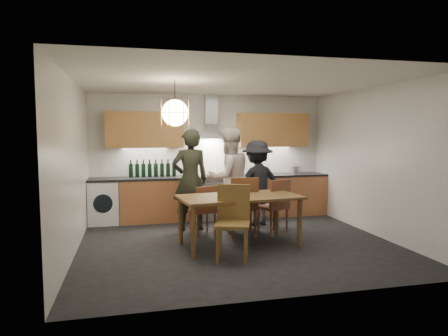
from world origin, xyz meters
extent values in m
plane|color=black|center=(0.00, 0.00, 0.00)|extent=(5.00, 5.00, 0.00)
cube|color=white|center=(0.00, 2.25, 1.30)|extent=(5.00, 0.02, 2.60)
cube|color=white|center=(0.00, -2.25, 1.30)|extent=(5.00, 0.02, 2.60)
cube|color=white|center=(-2.50, 0.00, 1.30)|extent=(0.02, 4.50, 2.60)
cube|color=white|center=(2.50, 0.00, 1.30)|extent=(0.02, 4.50, 2.60)
cube|color=white|center=(0.00, 0.00, 2.60)|extent=(5.00, 4.50, 0.02)
cube|color=#C37A4B|center=(-1.18, 1.95, 0.43)|extent=(1.45, 0.60, 0.86)
cube|color=#C37A4B|center=(1.48, 1.95, 0.43)|extent=(2.05, 0.60, 0.86)
cube|color=white|center=(-2.20, 1.95, 0.42)|extent=(0.58, 0.58, 0.85)
cube|color=black|center=(-1.48, 1.95, 0.88)|extent=(2.05, 0.62, 0.04)
cube|color=black|center=(1.48, 1.95, 0.88)|extent=(2.05, 0.62, 0.04)
cube|color=silver|center=(0.00, 1.95, 0.40)|extent=(0.90, 0.60, 0.80)
cube|color=black|center=(0.00, 1.66, 0.38)|extent=(0.78, 0.02, 0.42)
cube|color=slate|center=(0.00, 1.95, 0.84)|extent=(0.90, 0.60, 0.08)
cube|color=silver|center=(0.00, 1.69, 0.90)|extent=(0.90, 0.08, 0.04)
cube|color=tan|center=(-1.38, 2.08, 1.86)|extent=(1.55, 0.35, 0.72)
cube|color=tan|center=(1.38, 2.08, 1.86)|extent=(1.55, 0.35, 0.72)
cube|color=silver|center=(0.00, 2.12, 2.29)|extent=(0.26, 0.22, 0.62)
cylinder|color=black|center=(-1.00, -0.10, 2.35)|extent=(0.01, 0.01, 0.50)
sphere|color=#FFE0A5|center=(-1.00, -0.10, 2.10)|extent=(0.40, 0.40, 0.40)
torus|color=gold|center=(-1.00, -0.10, 2.10)|extent=(0.43, 0.43, 0.01)
cube|color=brown|center=(0.00, -0.16, 0.78)|extent=(2.00, 1.16, 0.04)
cylinder|color=brown|center=(-0.82, -0.64, 0.38)|extent=(0.07, 0.07, 0.76)
cylinder|color=brown|center=(-0.90, 0.14, 0.38)|extent=(0.07, 0.07, 0.76)
cylinder|color=brown|center=(0.91, -0.45, 0.38)|extent=(0.07, 0.07, 0.76)
cylinder|color=brown|center=(0.82, 0.33, 0.38)|extent=(0.07, 0.07, 0.76)
cube|color=#5E2F1B|center=(-0.45, 0.63, 0.43)|extent=(0.48, 0.48, 0.04)
cube|color=#5E2F1B|center=(-0.41, 0.45, 0.66)|extent=(0.40, 0.13, 0.44)
cylinder|color=#5E2F1B|center=(-0.34, 0.82, 0.20)|extent=(0.03, 0.03, 0.41)
cylinder|color=#5E2F1B|center=(-0.26, 0.51, 0.20)|extent=(0.03, 0.03, 0.41)
cylinder|color=#5E2F1B|center=(-0.65, 0.75, 0.20)|extent=(0.03, 0.03, 0.41)
cylinder|color=#5E2F1B|center=(-0.57, 0.43, 0.20)|extent=(0.03, 0.03, 0.41)
cube|color=brown|center=(0.20, 0.40, 0.51)|extent=(0.51, 0.51, 0.05)
cube|color=brown|center=(0.19, 0.19, 0.79)|extent=(0.47, 0.08, 0.52)
cylinder|color=brown|center=(0.41, 0.58, 0.24)|extent=(0.04, 0.04, 0.48)
cylinder|color=brown|center=(0.38, 0.20, 0.24)|extent=(0.04, 0.04, 0.48)
cylinder|color=brown|center=(0.03, 0.61, 0.24)|extent=(0.04, 0.04, 0.48)
cylinder|color=brown|center=(0.00, 0.23, 0.24)|extent=(0.04, 0.04, 0.48)
cube|color=brown|center=(0.79, 0.46, 0.48)|extent=(0.57, 0.57, 0.04)
cube|color=brown|center=(0.85, 0.27, 0.74)|extent=(0.43, 0.18, 0.49)
cylinder|color=brown|center=(0.90, 0.69, 0.23)|extent=(0.04, 0.04, 0.46)
cylinder|color=brown|center=(1.02, 0.35, 0.23)|extent=(0.04, 0.04, 0.46)
cylinder|color=brown|center=(0.56, 0.57, 0.23)|extent=(0.04, 0.04, 0.46)
cylinder|color=brown|center=(0.68, 0.23, 0.23)|extent=(0.04, 0.04, 0.46)
cube|color=brown|center=(-0.29, -0.83, 0.51)|extent=(0.61, 0.61, 0.05)
cube|color=brown|center=(-0.22, -0.63, 0.79)|extent=(0.46, 0.20, 0.52)
cylinder|color=brown|center=(-0.53, -0.95, 0.24)|extent=(0.04, 0.04, 0.49)
cylinder|color=brown|center=(-0.41, -0.58, 0.24)|extent=(0.04, 0.04, 0.49)
cylinder|color=brown|center=(-0.17, -1.07, 0.24)|extent=(0.04, 0.04, 0.49)
cylinder|color=brown|center=(-0.04, -0.71, 0.24)|extent=(0.04, 0.04, 0.49)
imported|color=black|center=(-0.61, 1.04, 0.93)|extent=(0.73, 0.52, 1.87)
imported|color=beige|center=(0.12, 1.02, 0.95)|extent=(1.09, 0.95, 1.89)
imported|color=black|center=(0.72, 1.14, 0.83)|extent=(1.17, 0.82, 1.65)
imported|color=#B8B9BC|center=(1.05, 1.85, 0.93)|extent=(0.34, 0.34, 0.06)
cylinder|color=#A9A9AC|center=(1.88, 1.98, 0.98)|extent=(0.27, 0.27, 0.15)
camera|label=1|loc=(-1.68, -6.19, 1.80)|focal=32.00mm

